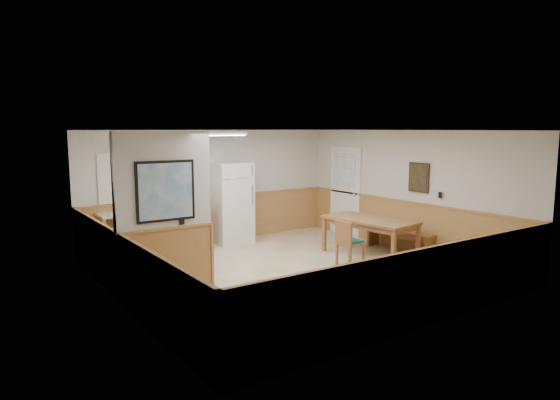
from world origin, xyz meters
TOP-DOWN VIEW (x-y plane):
  - ground at (0.00, 0.00)m, footprint 6.00×6.00m
  - ceiling at (0.00, 0.00)m, footprint 6.00×6.00m
  - back_wall at (0.00, 3.00)m, footprint 6.00×0.02m
  - right_wall at (3.00, 0.00)m, footprint 0.02×6.00m
  - left_wall at (-3.00, 0.00)m, footprint 0.02×6.00m
  - wainscot_back at (0.00, 2.98)m, footprint 6.00×0.04m
  - wainscot_right at (2.98, 0.00)m, footprint 0.04×6.00m
  - wainscot_left at (-2.98, 0.00)m, footprint 0.04×6.00m
  - partition_wall at (-2.25, 0.19)m, footprint 1.50×0.20m
  - kitchen_counter at (-1.21, 2.68)m, footprint 2.20×0.61m
  - exterior_door at (2.96, 1.90)m, footprint 0.07×1.02m
  - kitchen_window at (-2.10, 2.98)m, footprint 0.80×0.04m
  - wall_painting at (2.97, -0.30)m, footprint 0.04×0.50m
  - fluorescent_fixture at (-0.80, 1.30)m, footprint 1.20×0.30m
  - refrigerator at (0.27, 2.63)m, footprint 0.82×0.74m
  - dining_table at (1.98, 0.05)m, footprint 1.16×1.94m
  - dining_bench at (2.76, -0.04)m, footprint 0.41×1.58m
  - dining_chair at (1.07, -0.29)m, footprint 0.57×0.42m
  - fire_extinguisher at (-0.62, 2.65)m, footprint 0.14×0.14m
  - soap_bottle at (-2.07, 2.71)m, footprint 0.07×0.07m

SIDE VIEW (x-z plane):
  - ground at x=0.00m, z-range 0.00..0.00m
  - dining_bench at x=2.76m, z-range 0.12..0.57m
  - kitchen_counter at x=-1.21m, z-range -0.04..0.96m
  - dining_chair at x=1.07m, z-range 0.07..0.92m
  - wainscot_back at x=0.00m, z-range 0.00..1.00m
  - wainscot_right at x=2.98m, z-range 0.00..1.00m
  - wainscot_left at x=-2.98m, z-range 0.00..1.00m
  - dining_table at x=1.98m, z-range 0.28..1.03m
  - refrigerator at x=0.27m, z-range 0.00..1.80m
  - soap_bottle at x=-2.07m, z-range 0.90..1.11m
  - exterior_door at x=2.96m, z-range -0.02..2.13m
  - fire_extinguisher at x=-0.62m, z-range 0.87..1.34m
  - partition_wall at x=-2.25m, z-range -0.02..2.48m
  - back_wall at x=0.00m, z-range 0.00..2.50m
  - right_wall at x=3.00m, z-range 0.00..2.50m
  - left_wall at x=-3.00m, z-range 0.00..2.50m
  - kitchen_window at x=-2.10m, z-range 1.05..2.05m
  - wall_painting at x=2.97m, z-range 1.25..1.85m
  - fluorescent_fixture at x=-0.80m, z-range 2.40..2.49m
  - ceiling at x=0.00m, z-range 2.49..2.51m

